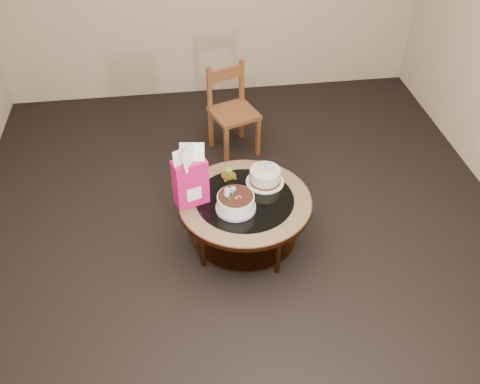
{
  "coord_description": "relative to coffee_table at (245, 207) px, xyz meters",
  "views": [
    {
      "loc": [
        -0.46,
        -3.0,
        3.07
      ],
      "look_at": [
        -0.03,
        0.02,
        0.51
      ],
      "focal_mm": 40.0,
      "sensor_mm": 36.0,
      "label": 1
    }
  ],
  "objects": [
    {
      "name": "ground",
      "position": [
        -0.0,
        0.0,
        -0.38
      ],
      "size": [
        5.0,
        5.0,
        0.0
      ],
      "primitive_type": "plane",
      "color": "black",
      "rests_on": "ground"
    },
    {
      "name": "room_walls",
      "position": [
        -0.0,
        0.0,
        1.16
      ],
      "size": [
        4.52,
        5.02,
        2.61
      ],
      "color": "tan",
      "rests_on": "ground"
    },
    {
      "name": "coffee_table",
      "position": [
        0.0,
        0.0,
        0.0
      ],
      "size": [
        1.02,
        1.02,
        0.46
      ],
      "color": "#573018",
      "rests_on": "ground"
    },
    {
      "name": "decorated_cake",
      "position": [
        -0.08,
        -0.1,
        0.14
      ],
      "size": [
        0.3,
        0.3,
        0.17
      ],
      "rotation": [
        0.0,
        0.0,
        -0.08
      ],
      "color": "#A48AC3",
      "rests_on": "coffee_table"
    },
    {
      "name": "cream_cake",
      "position": [
        0.18,
        0.17,
        0.14
      ],
      "size": [
        0.3,
        0.3,
        0.19
      ],
      "rotation": [
        0.0,
        0.0,
        -0.13
      ],
      "color": "white",
      "rests_on": "coffee_table"
    },
    {
      "name": "gift_bag",
      "position": [
        -0.4,
        0.03,
        0.32
      ],
      "size": [
        0.27,
        0.23,
        0.48
      ],
      "rotation": [
        0.0,
        0.0,
        0.3
      ],
      "color": "#D9147C",
      "rests_on": "coffee_table"
    },
    {
      "name": "pillar_candle",
      "position": [
        -0.09,
        0.28,
        0.11
      ],
      "size": [
        0.12,
        0.12,
        0.09
      ],
      "rotation": [
        0.0,
        0.0,
        0.22
      ],
      "color": "#C7BD52",
      "rests_on": "coffee_table"
    },
    {
      "name": "dining_chair",
      "position": [
        0.07,
        1.31,
        0.05
      ],
      "size": [
        0.5,
        0.5,
        0.85
      ],
      "rotation": [
        0.0,
        0.0,
        0.34
      ],
      "color": "brown",
      "rests_on": "ground"
    }
  ]
}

